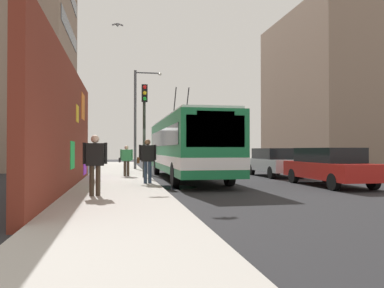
# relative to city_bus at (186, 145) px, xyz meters

# --- Properties ---
(ground_plane) EXTENTS (80.00, 80.00, 0.00)m
(ground_plane) POSITION_rel_city_bus_xyz_m (-0.69, 1.80, -1.73)
(ground_plane) COLOR #232326
(sidewalk_slab) EXTENTS (48.00, 3.20, 0.15)m
(sidewalk_slab) POSITION_rel_city_bus_xyz_m (-0.69, 3.40, -1.66)
(sidewalk_slab) COLOR #ADA8A0
(sidewalk_slab) RESTS_ON ground_plane
(graffiti_wall) EXTENTS (13.70, 0.32, 4.57)m
(graffiti_wall) POSITION_rel_city_bus_xyz_m (-4.82, 5.15, 0.55)
(graffiti_wall) COLOR maroon
(graffiti_wall) RESTS_ON ground_plane
(building_far_left) EXTENTS (10.81, 7.61, 17.96)m
(building_far_left) POSITION_rel_city_bus_xyz_m (12.00, 11.00, 7.25)
(building_far_left) COLOR gray
(building_far_left) RESTS_ON ground_plane
(building_far_right) EXTENTS (13.59, 6.85, 14.02)m
(building_far_right) POSITION_rel_city_bus_xyz_m (13.17, -15.20, 5.28)
(building_far_right) COLOR gray
(building_far_right) RESTS_ON ground_plane
(city_bus) EXTENTS (12.04, 2.55, 4.88)m
(city_bus) POSITION_rel_city_bus_xyz_m (0.00, 0.00, 0.00)
(city_bus) COLOR #19723F
(city_bus) RESTS_ON ground_plane
(parked_car_red) EXTENTS (4.94, 1.84, 1.58)m
(parked_car_red) POSITION_rel_city_bus_xyz_m (-4.61, -5.20, -0.90)
(parked_car_red) COLOR #B21E19
(parked_car_red) RESTS_ON ground_plane
(parked_car_silver) EXTENTS (4.56, 1.85, 1.58)m
(parked_car_silver) POSITION_rel_city_bus_xyz_m (1.01, -5.20, -0.90)
(parked_car_silver) COLOR #B7B7BC
(parked_car_silver) RESTS_ON ground_plane
(pedestrian_midblock) EXTENTS (0.22, 0.72, 1.56)m
(pedestrian_midblock) POSITION_rel_city_bus_xyz_m (0.71, 2.99, -0.68)
(pedestrian_midblock) COLOR #3F3326
(pedestrian_midblock) RESTS_ON sidewalk_slab
(pedestrian_at_curb) EXTENTS (0.24, 0.78, 1.77)m
(pedestrian_at_curb) POSITION_rel_city_bus_xyz_m (-3.63, 2.23, -0.53)
(pedestrian_at_curb) COLOR #2D3F59
(pedestrian_at_curb) RESTS_ON sidewalk_slab
(pedestrian_near_wall) EXTENTS (0.24, 0.71, 1.79)m
(pedestrian_near_wall) POSITION_rel_city_bus_xyz_m (-7.46, 4.04, -0.52)
(pedestrian_near_wall) COLOR #3F3326
(pedestrian_near_wall) RESTS_ON sidewalk_slab
(traffic_light) EXTENTS (0.49, 0.28, 4.53)m
(traffic_light) POSITION_rel_city_bus_xyz_m (-0.48, 2.15, 1.45)
(traffic_light) COLOR #2D382D
(traffic_light) RESTS_ON sidewalk_slab
(street_lamp) EXTENTS (0.44, 1.97, 6.95)m
(street_lamp) POSITION_rel_city_bus_xyz_m (7.93, 2.03, 2.41)
(street_lamp) COLOR #4C4C51
(street_lamp) RESTS_ON sidewalk_slab
(curbside_puddle) EXTENTS (1.79, 1.79, 0.00)m
(curbside_puddle) POSITION_rel_city_bus_xyz_m (-3.95, 1.20, -1.73)
(curbside_puddle) COLOR black
(curbside_puddle) RESTS_ON ground_plane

